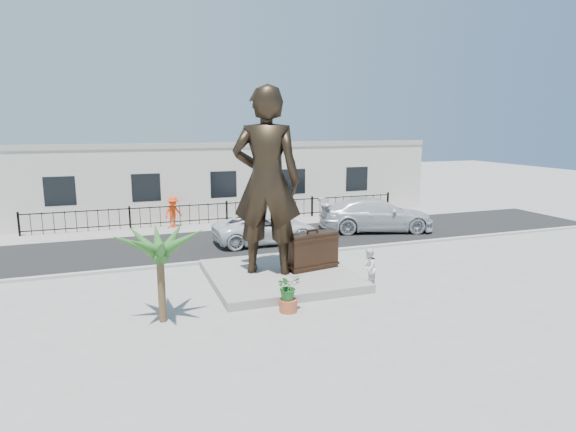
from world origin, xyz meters
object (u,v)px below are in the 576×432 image
object	(u,v)px
car_white	(266,229)
statue	(267,182)
suitcase	(312,251)
tourist	(368,268)

from	to	relation	value
car_white	statue	bearing A→B (deg)	162.68
statue	suitcase	world-z (taller)	statue
tourist	statue	bearing A→B (deg)	-76.05
statue	suitcase	xyz separation A→B (m)	(1.75, -0.19, -2.70)
statue	tourist	bearing A→B (deg)	171.31
statue	suitcase	size ratio (longest dim) A/B	3.43
statue	suitcase	bearing A→B (deg)	-161.67
statue	tourist	distance (m)	4.79
statue	suitcase	distance (m)	3.22
suitcase	tourist	world-z (taller)	suitcase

